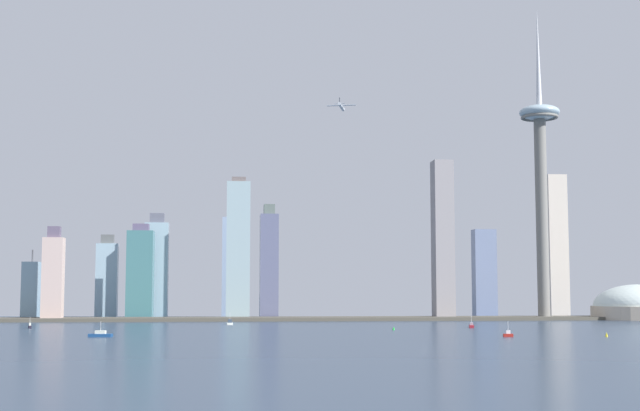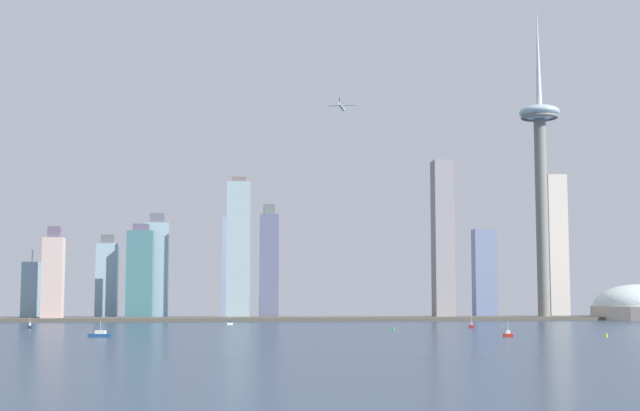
% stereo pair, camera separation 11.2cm
% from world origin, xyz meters
% --- Properties ---
extents(ground_plane, '(6000.00, 6000.00, 0.00)m').
position_xyz_m(ground_plane, '(0.00, 0.00, 0.00)').
color(ground_plane, '#2C3C51').
extents(waterfront_pier, '(761.31, 49.09, 3.30)m').
position_xyz_m(waterfront_pier, '(0.00, 412.81, 1.65)').
color(waterfront_pier, '#514D41').
rests_on(waterfront_pier, ground).
extents(observation_tower, '(40.74, 40.74, 319.61)m').
position_xyz_m(observation_tower, '(212.94, 413.67, 162.53)').
color(observation_tower, slate).
rests_on(observation_tower, ground).
extents(stadium_dome, '(91.37, 91.37, 43.26)m').
position_xyz_m(stadium_dome, '(307.37, 406.57, 11.80)').
color(stadium_dome, beige).
rests_on(stadium_dome, ground).
extents(skyscraper_0, '(23.60, 13.70, 143.20)m').
position_xyz_m(skyscraper_0, '(-92.30, 441.58, 70.08)').
color(skyscraper_0, '#91ACB3').
rests_on(skyscraper_0, ground).
extents(skyscraper_1, '(19.60, 21.72, 160.88)m').
position_xyz_m(skyscraper_1, '(114.14, 428.51, 80.44)').
color(skyscraper_1, gray).
rests_on(skyscraper_1, ground).
extents(skyscraper_2, '(21.94, 27.83, 159.12)m').
position_xyz_m(skyscraper_2, '(264.69, 517.47, 79.56)').
color(skyscraper_2, beige).
rests_on(skyscraper_2, ground).
extents(skyscraper_3, '(18.98, 15.27, 89.76)m').
position_xyz_m(skyscraper_3, '(-267.11, 411.60, 41.63)').
color(skyscraper_3, beige).
rests_on(skyscraper_3, ground).
extents(skyscraper_4, '(22.87, 12.18, 88.99)m').
position_xyz_m(skyscraper_4, '(-231.99, 520.79, 41.56)').
color(skyscraper_4, '#9AB8CA').
rests_on(skyscraper_4, ground).
extents(skyscraper_5, '(26.16, 23.30, 96.30)m').
position_xyz_m(skyscraper_5, '(-190.62, 460.22, 45.93)').
color(skyscraper_5, '#3D7176').
rests_on(skyscraper_5, ground).
extents(skyscraper_6, '(23.58, 16.49, 94.38)m').
position_xyz_m(skyscraper_6, '(171.33, 478.88, 47.19)').
color(skyscraper_6, '#7282A5').
rests_on(skyscraper_6, ground).
extents(skyscraper_7, '(24.55, 14.43, 109.90)m').
position_xyz_m(skyscraper_7, '(-177.14, 490.07, 51.84)').
color(skyscraper_7, '#94B3C2').
rests_on(skyscraper_7, ground).
extents(skyscraper_8, '(18.42, 27.63, 116.59)m').
position_xyz_m(skyscraper_8, '(-60.83, 452.97, 55.12)').
color(skyscraper_8, slate).
rests_on(skyscraper_8, ground).
extents(skyscraper_9, '(18.60, 17.76, 108.93)m').
position_xyz_m(skyscraper_9, '(-99.79, 522.77, 54.46)').
color(skyscraper_9, '#8EA5C5').
rests_on(skyscraper_9, ground).
extents(skyscraper_10, '(15.23, 25.56, 69.23)m').
position_xyz_m(skyscraper_10, '(-295.12, 451.17, 28.60)').
color(skyscraper_10, '#85ACC2').
rests_on(skyscraper_10, ground).
extents(boat_0, '(6.08, 12.92, 8.96)m').
position_xyz_m(boat_0, '(89.22, 234.75, 1.48)').
color(boat_0, '#A6202B').
rests_on(boat_0, ground).
extents(boat_1, '(5.16, 12.87, 10.35)m').
position_xyz_m(boat_1, '(-99.77, 314.19, 1.62)').
color(boat_1, white).
rests_on(boat_1, ground).
extents(boat_2, '(3.76, 6.86, 8.88)m').
position_xyz_m(boat_2, '(-253.58, 257.95, 1.54)').
color(boat_2, black).
rests_on(boat_2, ground).
extents(boat_3, '(6.28, 2.90, 9.63)m').
position_xyz_m(boat_3, '(74.83, 96.60, 1.51)').
color(boat_3, '#A62019').
rests_on(boat_3, ground).
extents(boat_4, '(15.10, 7.42, 9.75)m').
position_xyz_m(boat_4, '(-180.53, 122.35, 1.43)').
color(boat_4, navy).
rests_on(boat_4, ground).
extents(channel_buoy_0, '(1.94, 1.94, 2.53)m').
position_xyz_m(channel_buoy_0, '(20.92, 200.73, 1.26)').
color(channel_buoy_0, green).
rests_on(channel_buoy_0, ground).
extents(channel_buoy_1, '(1.82, 1.82, 2.69)m').
position_xyz_m(channel_buoy_1, '(136.88, 91.45, 1.34)').
color(channel_buoy_1, yellow).
rests_on(channel_buoy_1, ground).
extents(airplane, '(29.98, 32.24, 8.30)m').
position_xyz_m(airplane, '(12.45, 440.93, 217.78)').
color(airplane, silver).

